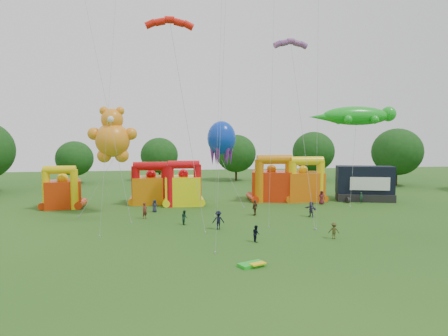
{
  "coord_description": "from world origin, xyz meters",
  "views": [
    {
      "loc": [
        -6.21,
        -27.74,
        9.98
      ],
      "look_at": [
        0.18,
        18.0,
        5.9
      ],
      "focal_mm": 32.0,
      "sensor_mm": 36.0,
      "label": 1
    }
  ],
  "objects": [
    {
      "name": "bouncy_castle_1",
      "position": [
        -8.7,
        29.02,
        2.28
      ],
      "size": [
        5.5,
        4.54,
        6.01
      ],
      "color": "#CF6E0B",
      "rests_on": "ground"
    },
    {
      "name": "spectator_7",
      "position": [
        20.83,
        24.94,
        0.79
      ],
      "size": [
        0.69,
        0.64,
        1.59
      ],
      "primitive_type": "imported",
      "rotation": [
        0.0,
        0.0,
        0.58
      ],
      "color": "#173B26",
      "rests_on": "ground"
    },
    {
      "name": "spectator_6",
      "position": [
        14.95,
        25.0,
        0.96
      ],
      "size": [
        1.07,
        0.85,
        1.92
      ],
      "primitive_type": "imported",
      "rotation": [
        0.0,
        0.0,
        6.0
      ],
      "color": "maroon",
      "rests_on": "ground"
    },
    {
      "name": "ground",
      "position": [
        0.0,
        0.0,
        0.0
      ],
      "size": [
        160.0,
        160.0,
        0.0
      ],
      "primitive_type": "plane",
      "color": "#1E4E16",
      "rests_on": "ground"
    },
    {
      "name": "spectator_8",
      "position": [
        1.67,
        7.41,
        0.77
      ],
      "size": [
        0.68,
        0.82,
        1.54
      ],
      "primitive_type": "imported",
      "rotation": [
        0.0,
        0.0,
        1.71
      ],
      "color": "black",
      "rests_on": "ground"
    },
    {
      "name": "octopus_kite",
      "position": [
        1.83,
        27.52,
        6.28
      ],
      "size": [
        4.57,
        6.43,
        11.75
      ],
      "color": "#0C34B9",
      "rests_on": "ground"
    },
    {
      "name": "gecko_kite",
      "position": [
        20.06,
        25.97,
        8.46
      ],
      "size": [
        13.26,
        6.88,
        13.94
      ],
      "color": "#17A51E",
      "rests_on": "ground"
    },
    {
      "name": "spectator_9",
      "position": [
        9.19,
        7.44,
        0.78
      ],
      "size": [
        1.14,
        0.89,
        1.56
      ],
      "primitive_type": "imported",
      "rotation": [
        0.0,
        0.0,
        2.79
      ],
      "color": "#413D1A",
      "rests_on": "ground"
    },
    {
      "name": "folded_kite_bundle",
      "position": [
        -0.06,
        0.84,
        0.14
      ],
      "size": [
        2.23,
        1.71,
        0.31
      ],
      "color": "green",
      "rests_on": "ground"
    },
    {
      "name": "bouncy_castle_0",
      "position": [
        -20.19,
        27.1,
        2.2
      ],
      "size": [
        5.19,
        4.51,
        5.74
      ],
      "color": "red",
      "rests_on": "ground"
    },
    {
      "name": "parafoil_kites",
      "position": [
        -11.05,
        18.72,
        14.91
      ],
      "size": [
        29.1,
        12.41,
        32.41
      ],
      "color": "red",
      "rests_on": "ground"
    },
    {
      "name": "spectator_4",
      "position": [
        4.08,
        18.93,
        0.96
      ],
      "size": [
        1.1,
        1.14,
        1.91
      ],
      "primitive_type": "imported",
      "rotation": [
        0.0,
        0.0,
        3.97
      ],
      "color": "#3F2C19",
      "rests_on": "ground"
    },
    {
      "name": "stage_trailer",
      "position": [
        22.35,
        27.0,
        2.49
      ],
      "size": [
        8.53,
        4.97,
        5.17
      ],
      "color": "black",
      "rests_on": "ground"
    },
    {
      "name": "bouncy_castle_2",
      "position": [
        -4.21,
        27.06,
        2.39
      ],
      "size": [
        5.03,
        4.15,
        6.26
      ],
      "color": "#FBF40D",
      "rests_on": "ground"
    },
    {
      "name": "diamond_kites",
      "position": [
        0.18,
        15.06,
        15.98
      ],
      "size": [
        24.25,
        21.23,
        39.31
      ],
      "color": "red",
      "rests_on": "ground"
    },
    {
      "name": "spectator_1",
      "position": [
        -9.02,
        18.86,
        0.94
      ],
      "size": [
        0.81,
        0.81,
        1.89
      ],
      "primitive_type": "imported",
      "rotation": [
        0.0,
        0.0,
        0.8
      ],
      "color": "#5C241A",
      "rests_on": "ground"
    },
    {
      "name": "bouncy_castle_3",
      "position": [
        8.84,
        28.99,
        2.58
      ],
      "size": [
        6.56,
        5.68,
        6.84
      ],
      "color": "red",
      "rests_on": "ground"
    },
    {
      "name": "teddy_bear_kite",
      "position": [
        -13.44,
        21.85,
        7.76
      ],
      "size": [
        6.95,
        4.16,
        13.23
      ],
      "color": "orange",
      "rests_on": "ground"
    },
    {
      "name": "bouncy_castle_4",
      "position": [
        13.43,
        28.26,
        2.5
      ],
      "size": [
        5.45,
        4.41,
        6.6
      ],
      "color": "#E2600C",
      "rests_on": "ground"
    },
    {
      "name": "spectator_3",
      "position": [
        -1.17,
        12.62,
        0.96
      ],
      "size": [
        1.28,
        0.79,
        1.92
      ],
      "primitive_type": "imported",
      "rotation": [
        0.0,
        0.0,
        3.08
      ],
      "color": "black",
      "rests_on": "ground"
    },
    {
      "name": "tree_ring",
      "position": [
        -1.15,
        0.6,
        6.26
      ],
      "size": [
        120.93,
        123.01,
        12.07
      ],
      "color": "#352314",
      "rests_on": "ground"
    },
    {
      "name": "spectator_2",
      "position": [
        -4.56,
        15.22,
        0.8
      ],
      "size": [
        0.8,
        0.92,
        1.59
      ],
      "primitive_type": "imported",
      "rotation": [
        0.0,
        0.0,
        1.87
      ],
      "color": "#173A29",
      "rests_on": "ground"
    },
    {
      "name": "spectator_0",
      "position": [
        -8.01,
        22.63,
        0.79
      ],
      "size": [
        0.91,
        0.78,
        1.57
      ],
      "primitive_type": "imported",
      "rotation": [
        0.0,
        0.0,
        0.44
      ],
      "color": "#202436",
      "rests_on": "ground"
    },
    {
      "name": "spectator_5",
      "position": [
        10.54,
        17.17,
        0.92
      ],
      "size": [
        1.31,
        1.76,
        1.85
      ],
      "primitive_type": "imported",
      "rotation": [
        0.0,
        0.0,
        5.22
      ],
      "color": "#302B48",
      "rests_on": "ground"
    }
  ]
}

